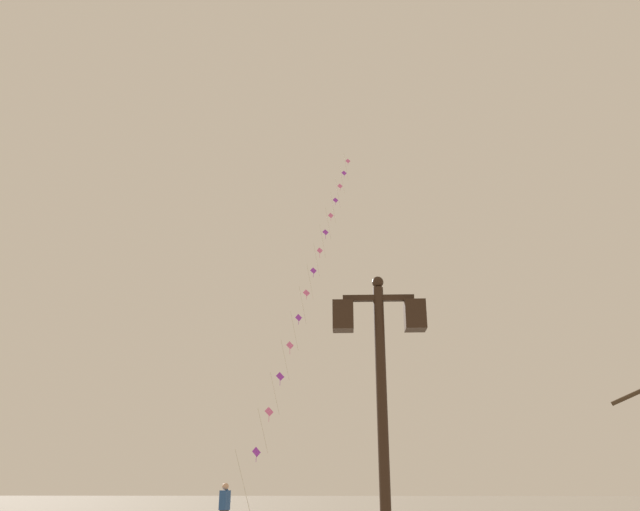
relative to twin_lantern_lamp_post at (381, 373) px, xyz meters
name	(u,v)px	position (x,y,z in m)	size (l,w,h in m)	color
twin_lantern_lamp_post	(381,373)	(0.00, 0.00, 0.00)	(1.25, 0.28, 4.36)	black
kite_train	(313,273)	(-2.05, 23.09, 9.30)	(4.59, 17.28, 24.01)	brown
kite_flyer	(224,509)	(-4.42, 13.42, -2.13)	(0.32, 0.63, 1.71)	brown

